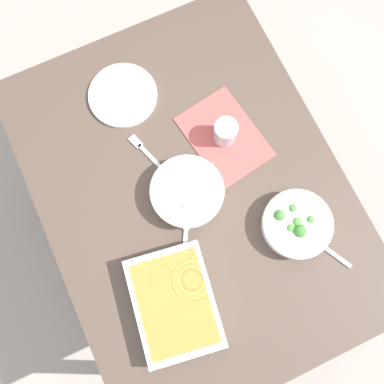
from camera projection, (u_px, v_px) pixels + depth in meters
The scene contains 11 objects.
ground_plane at pixel (192, 224), 1.96m from camera, with size 6.00×6.00×0.00m, color #9E9389.
dining_table at pixel (192, 198), 1.33m from camera, with size 1.20×0.90×0.74m.
placemat at pixel (224, 137), 1.27m from camera, with size 0.28×0.20×0.00m, color #B24C47.
stew_bowl at pixel (187, 193), 1.21m from camera, with size 0.22×0.22×0.06m.
broccoli_bowl at pixel (296, 224), 1.19m from camera, with size 0.21×0.21×0.07m.
baking_dish at pixel (174, 303), 1.14m from camera, with size 0.33×0.26×0.06m.
drink_cup at pixel (225, 133), 1.24m from camera, with size 0.07×0.07×0.08m.
side_plate at pixel (123, 95), 1.30m from camera, with size 0.22×0.22×0.01m, color white.
spoon_by_stew at pixel (185, 239), 1.20m from camera, with size 0.16×0.10×0.01m.
spoon_by_broccoli at pixel (319, 243), 1.20m from camera, with size 0.16×0.10×0.01m.
fork_on_table at pixel (147, 153), 1.26m from camera, with size 0.17×0.07×0.01m.
Camera 1 is at (0.24, -0.11, 1.95)m, focal length 38.09 mm.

